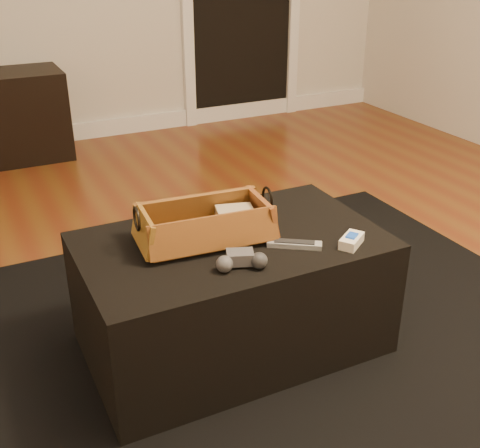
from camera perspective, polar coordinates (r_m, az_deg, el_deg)
name	(u,v)px	position (r m, az deg, el deg)	size (l,w,h in m)	color
floor	(255,347)	(2.22, 1.45, -11.60)	(5.00, 5.50, 0.01)	brown
baseboard	(81,131)	(4.55, -14.83, 8.51)	(5.00, 0.04, 0.12)	white
area_rug	(239,352)	(2.18, -0.13, -12.02)	(2.60, 2.00, 0.01)	black
ottoman	(232,293)	(2.09, -0.74, -6.58)	(1.00, 0.60, 0.42)	black
tv_remote	(200,236)	(1.95, -3.79, -1.13)	(0.23, 0.05, 0.02)	black
cloth_bundle	(235,217)	(2.02, -0.50, 0.65)	(0.12, 0.08, 0.07)	tan
wicker_basket	(205,226)	(1.96, -3.34, -0.17)	(0.46, 0.27, 0.16)	brown
game_controller	(241,260)	(1.81, 0.11, -3.47)	(0.17, 0.11, 0.05)	#444448
silver_remote	(294,244)	(1.94, 5.18, -1.90)	(0.17, 0.13, 0.02)	#A2A5AA
cream_gadget	(351,241)	(1.97, 10.53, -1.55)	(0.11, 0.10, 0.04)	white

